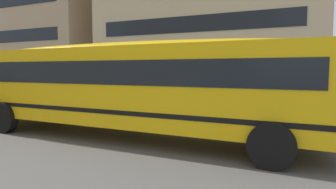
% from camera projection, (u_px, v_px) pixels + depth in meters
% --- Properties ---
extents(ground_plane, '(400.00, 400.00, 0.00)m').
position_uv_depth(ground_plane, '(92.00, 122.00, 11.75)').
color(ground_plane, '#54514F').
extents(sidewalk_far, '(120.00, 3.00, 0.01)m').
position_uv_depth(sidewalk_far, '(175.00, 101.00, 19.20)').
color(sidewalk_far, gray).
rests_on(sidewalk_far, ground_plane).
extents(lane_centreline, '(110.00, 0.16, 0.01)m').
position_uv_depth(lane_centreline, '(92.00, 122.00, 11.75)').
color(lane_centreline, silver).
rests_on(lane_centreline, ground_plane).
extents(school_bus, '(12.89, 3.12, 2.88)m').
position_uv_depth(school_bus, '(126.00, 82.00, 9.08)').
color(school_bus, yellow).
rests_on(school_bus, ground_plane).
extents(parked_car_grey_by_hydrant, '(3.91, 1.90, 1.64)m').
position_uv_depth(parked_car_grey_by_hydrant, '(42.00, 87.00, 20.41)').
color(parked_car_grey_by_hydrant, gray).
rests_on(parked_car_grey_by_hydrant, ground_plane).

